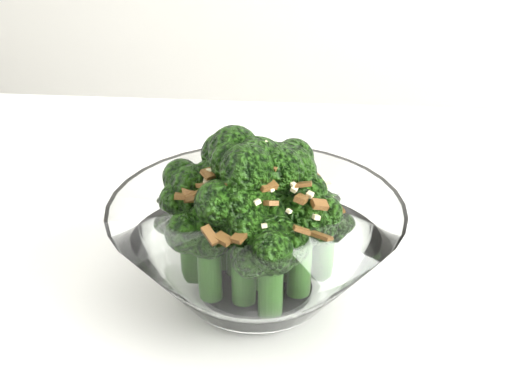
% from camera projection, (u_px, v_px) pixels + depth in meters
% --- Properties ---
extents(broccoli_dish, '(0.20, 0.20, 0.13)m').
position_uv_depth(broccoli_dish, '(256.00, 238.00, 0.50)').
color(broccoli_dish, white).
rests_on(broccoli_dish, table).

